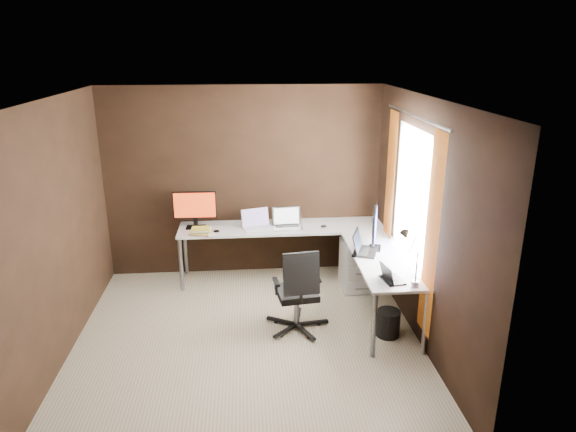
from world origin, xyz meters
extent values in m
cube|color=#C2B897|center=(0.00, 0.00, 0.00)|extent=(3.60, 3.60, 0.00)
cube|color=white|center=(0.00, 0.00, 2.50)|extent=(3.60, 3.60, 0.00)
cube|color=black|center=(0.00, 1.80, 1.25)|extent=(3.60, 0.00, 2.50)
cube|color=black|center=(0.00, -1.80, 1.25)|extent=(3.60, 0.00, 2.50)
cube|color=black|center=(-1.80, 0.00, 1.25)|extent=(0.00, 3.60, 2.50)
cube|color=black|center=(1.80, 0.00, 1.25)|extent=(0.00, 3.60, 2.50)
cube|color=white|center=(1.79, 0.35, 1.45)|extent=(0.00, 1.00, 1.30)
cube|color=orange|center=(1.75, -0.38, 1.25)|extent=(0.01, 0.35, 2.00)
cube|color=orange|center=(1.75, 1.07, 1.25)|extent=(0.01, 0.35, 2.00)
cylinder|color=slate|center=(1.75, 0.35, 2.28)|extent=(0.02, 1.90, 0.02)
cube|color=white|center=(0.48, 1.50, 0.71)|extent=(2.65, 0.60, 0.03)
cube|color=white|center=(1.50, 0.38, 0.71)|extent=(0.60, 1.65, 0.03)
cylinder|color=slate|center=(-0.81, 1.24, 0.35)|extent=(0.05, 0.05, 0.70)
cylinder|color=slate|center=(-0.81, 1.76, 0.35)|extent=(0.05, 0.05, 0.70)
cylinder|color=slate|center=(1.24, -0.41, 0.35)|extent=(0.05, 0.05, 0.70)
cylinder|color=slate|center=(1.76, -0.41, 0.35)|extent=(0.05, 0.05, 0.70)
cylinder|color=slate|center=(1.76, 1.76, 0.35)|extent=(0.05, 0.05, 0.70)
cube|color=white|center=(1.43, 1.15, 0.30)|extent=(0.42, 0.50, 0.60)
cube|color=black|center=(-0.63, 1.54, 0.74)|extent=(0.25, 0.16, 0.01)
cube|color=black|center=(-0.63, 1.56, 0.80)|extent=(0.06, 0.03, 0.11)
cube|color=black|center=(-0.63, 1.56, 1.03)|extent=(0.55, 0.04, 0.35)
cube|color=#BB300D|center=(-0.63, 1.54, 1.03)|extent=(0.52, 0.02, 0.32)
cube|color=black|center=(1.49, 0.65, 0.74)|extent=(0.19, 0.24, 0.01)
cube|color=black|center=(1.47, 0.65, 0.79)|extent=(0.04, 0.05, 0.10)
cube|color=black|center=(1.47, 0.65, 1.01)|extent=(0.18, 0.54, 0.34)
cube|color=#203AC4|center=(1.49, 0.65, 1.01)|extent=(0.15, 0.50, 0.31)
cube|color=white|center=(0.16, 1.43, 0.74)|extent=(0.42, 0.34, 0.02)
cube|color=white|center=(0.13, 1.52, 0.86)|extent=(0.37, 0.17, 0.23)
cube|color=slate|center=(0.14, 1.51, 0.86)|extent=(0.32, 0.14, 0.19)
cube|color=silver|center=(0.54, 1.44, 0.74)|extent=(0.38, 0.28, 0.02)
cube|color=silver|center=(0.54, 1.54, 0.86)|extent=(0.37, 0.09, 0.23)
cube|color=white|center=(0.54, 1.53, 0.86)|extent=(0.33, 0.07, 0.20)
cube|color=black|center=(1.35, 0.54, 0.74)|extent=(0.36, 0.43, 0.02)
cube|color=black|center=(1.27, 0.58, 0.86)|extent=(0.19, 0.36, 0.22)
cube|color=#1A2133|center=(1.27, 0.57, 0.86)|extent=(0.16, 0.31, 0.19)
cube|color=black|center=(1.46, -0.20, 0.74)|extent=(0.23, 0.29, 0.02)
cube|color=black|center=(1.39, -0.22, 0.83)|extent=(0.10, 0.27, 0.16)
cube|color=#CE518B|center=(1.40, -0.21, 0.83)|extent=(0.08, 0.23, 0.14)
cube|color=tan|center=(-0.55, 1.30, 0.74)|extent=(0.28, 0.24, 0.02)
cube|color=gold|center=(-0.55, 1.30, 0.77)|extent=(0.25, 0.21, 0.02)
cube|color=beige|center=(-0.55, 1.30, 0.79)|extent=(0.25, 0.20, 0.02)
cube|color=gold|center=(-0.55, 1.30, 0.80)|extent=(0.22, 0.17, 0.01)
ellipsoid|color=black|center=(-0.36, 1.34, 0.75)|extent=(0.09, 0.07, 0.03)
ellipsoid|color=black|center=(1.01, 1.41, 0.75)|extent=(0.09, 0.07, 0.03)
cylinder|color=slate|center=(1.64, -0.35, 0.76)|extent=(0.08, 0.08, 0.06)
cylinder|color=slate|center=(1.64, -0.35, 0.94)|extent=(0.02, 0.02, 0.31)
cylinder|color=slate|center=(1.59, -0.32, 1.15)|extent=(0.02, 0.17, 0.23)
cone|color=slate|center=(1.54, -0.25, 1.23)|extent=(0.10, 0.12, 0.13)
cylinder|color=slate|center=(0.54, 0.21, 0.23)|extent=(0.05, 0.05, 0.34)
cube|color=black|center=(0.54, 0.21, 0.42)|extent=(0.46, 0.46, 0.07)
cube|color=black|center=(0.57, 0.01, 0.74)|extent=(0.39, 0.15, 0.45)
cylinder|color=black|center=(1.50, -0.03, 0.14)|extent=(0.25, 0.25, 0.29)
camera|label=1|loc=(0.02, -4.75, 2.96)|focal=32.00mm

